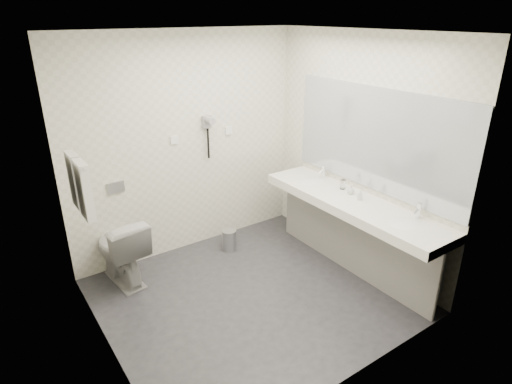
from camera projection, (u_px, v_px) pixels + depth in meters
floor at (252, 296)px, 4.34m from camera, size 2.80×2.80×0.00m
ceiling at (251, 32)px, 3.37m from camera, size 2.80×2.80×0.00m
wall_back at (187, 146)px, 4.84m from camera, size 2.80×0.00×2.80m
wall_front at (361, 238)px, 2.87m from camera, size 2.80×0.00×2.80m
wall_left at (93, 220)px, 3.12m from camera, size 0.00×2.60×2.60m
wall_right at (360, 153)px, 4.59m from camera, size 0.00×2.60×2.60m
vanity_counter at (352, 204)px, 4.47m from camera, size 0.55×2.20×0.10m
vanity_panel at (350, 239)px, 4.65m from camera, size 0.03×2.15×0.75m
vanity_post_near at (437, 285)px, 3.88m from camera, size 0.06×0.06×0.75m
vanity_post_far at (291, 206)px, 5.45m from camera, size 0.06×0.06×0.75m
mirror at (375, 140)px, 4.36m from camera, size 0.02×2.20×1.05m
basin_near at (404, 224)px, 3.96m from camera, size 0.40×0.31×0.05m
basin_far at (310, 182)px, 4.95m from camera, size 0.40×0.31×0.05m
faucet_near at (419, 211)px, 4.03m from camera, size 0.04×0.04×0.15m
faucet_far at (323, 172)px, 5.02m from camera, size 0.04×0.04×0.15m
soap_bottle_a at (360, 195)px, 4.43m from camera, size 0.07×0.07×0.11m
soap_bottle_b at (351, 190)px, 4.57m from camera, size 0.10×0.10×0.10m
glass_left at (343, 184)px, 4.70m from camera, size 0.06×0.06×0.11m
toilet at (120, 250)px, 4.45m from camera, size 0.48×0.77×0.74m
flush_plate at (116, 187)px, 4.50m from camera, size 0.18×0.02×0.12m
pedal_bin at (229, 240)px, 5.14m from camera, size 0.21×0.21×0.24m
bin_lid at (229, 231)px, 5.09m from camera, size 0.17×0.17×0.02m
towel_rail at (74, 160)px, 3.44m from camera, size 0.02×0.62×0.02m
towel_near at (84, 191)px, 3.43m from camera, size 0.07×0.24×0.48m
towel_far at (76, 180)px, 3.64m from camera, size 0.07×0.24×0.48m
dryer_cradle at (207, 122)px, 4.85m from camera, size 0.10×0.04×0.14m
dryer_barrel at (210, 120)px, 4.79m from camera, size 0.08×0.14×0.08m
dryer_cord at (208, 144)px, 4.94m from camera, size 0.02×0.02×0.35m
switch_plate_a at (174, 140)px, 4.71m from camera, size 0.09×0.02×0.09m
switch_plate_b at (229, 131)px, 5.08m from camera, size 0.09×0.02×0.09m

